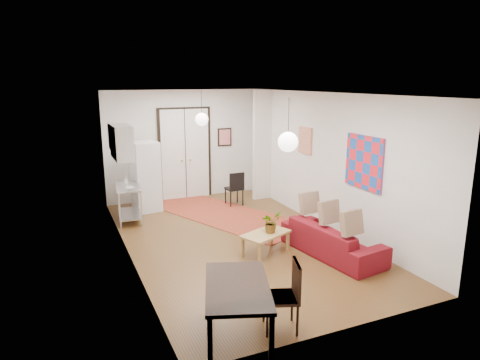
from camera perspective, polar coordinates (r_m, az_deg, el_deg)
name	(u,v)px	position (r m, az deg, el deg)	size (l,w,h in m)	color
floor	(236,239)	(8.73, -0.58, -7.93)	(7.00, 7.00, 0.00)	brown
ceiling	(235,93)	(8.14, -0.63, 11.46)	(4.20, 7.00, 0.02)	white
wall_back	(184,145)	(11.57, -7.42, 4.67)	(4.20, 0.02, 2.90)	silver
wall_front	(348,223)	(5.38, 14.20, -5.63)	(4.20, 0.02, 2.90)	silver
wall_left	(125,179)	(7.76, -15.03, 0.11)	(0.02, 7.00, 2.90)	silver
wall_right	(326,161)	(9.32, 11.37, 2.46)	(0.02, 7.00, 2.90)	silver
double_doors	(185,154)	(11.57, -7.32, 3.42)	(1.44, 0.06, 2.50)	white
stub_partition	(262,146)	(11.36, 2.97, 4.61)	(0.50, 0.10, 2.90)	silver
wall_cabinet	(121,142)	(9.17, -15.54, 4.91)	(0.35, 1.00, 0.70)	silver
painting_popart	(364,162)	(8.30, 16.21, 2.28)	(0.05, 1.00, 1.00)	red
painting_abstract	(305,140)	(9.91, 8.70, 5.25)	(0.05, 0.50, 0.60)	beige
poster_back	(225,137)	(11.89, -2.05, 5.73)	(0.40, 0.03, 0.50)	red
print_left	(110,137)	(9.63, -16.89, 5.50)	(0.03, 0.44, 0.54)	olive
pendant_back	(202,119)	(10.05, -5.12, 8.04)	(0.30, 0.30, 0.80)	white
pendant_front	(288,142)	(6.41, 6.41, 5.07)	(0.30, 0.30, 0.80)	white
kilim_rug	(222,214)	(10.32, -2.37, -4.52)	(1.61, 4.30, 0.01)	#A63D29
sofa	(332,239)	(8.08, 12.19, -7.73)	(2.06, 0.80, 0.60)	maroon
coffee_table	(266,236)	(7.95, 3.46, -7.42)	(1.04, 0.82, 0.41)	tan
potted_plant	(271,222)	(7.90, 4.13, -5.60)	(0.31, 0.36, 0.40)	#295D2C
kitchen_counter	(129,199)	(10.04, -14.58, -2.48)	(0.64, 1.11, 0.81)	silver
bowl	(130,188)	(9.67, -14.41, -1.06)	(0.19, 0.19, 0.05)	beige
soap_bottle	(126,180)	(10.18, -14.94, -0.02)	(0.08, 0.08, 0.17)	#518BAF
fridge	(146,177)	(10.64, -12.46, 0.43)	(0.60, 0.60, 1.70)	white
dining_table	(237,291)	(5.34, -0.36, -14.59)	(1.17, 1.52, 0.74)	black
dining_chair_near	(277,288)	(5.71, 4.99, -14.16)	(0.56, 0.68, 0.92)	#361C11
dining_chair_far	(277,288)	(5.71, 4.99, -14.16)	(0.56, 0.68, 0.92)	#361C11
black_side_chair	(233,185)	(11.01, -0.96, -0.65)	(0.41, 0.41, 0.87)	black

